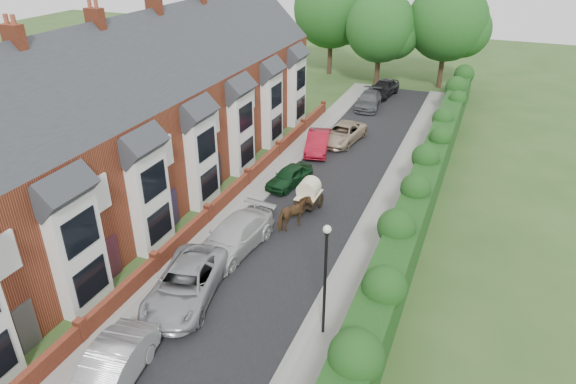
# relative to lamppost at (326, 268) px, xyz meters

# --- Properties ---
(ground) EXTENTS (140.00, 140.00, 0.00)m
(ground) POSITION_rel_lamppost_xyz_m (-3.40, -4.00, -3.30)
(ground) COLOR #2D4C1E
(ground) RESTS_ON ground
(road) EXTENTS (6.00, 58.00, 0.02)m
(road) POSITION_rel_lamppost_xyz_m (-3.90, 7.00, -3.29)
(road) COLOR black
(road) RESTS_ON ground
(pavement_hedge_side) EXTENTS (2.20, 58.00, 0.12)m
(pavement_hedge_side) POSITION_rel_lamppost_xyz_m (0.20, 7.00, -3.24)
(pavement_hedge_side) COLOR gray
(pavement_hedge_side) RESTS_ON ground
(pavement_house_side) EXTENTS (1.70, 58.00, 0.12)m
(pavement_house_side) POSITION_rel_lamppost_xyz_m (-7.75, 7.00, -3.24)
(pavement_house_side) COLOR gray
(pavement_house_side) RESTS_ON ground
(kerb_hedge_side) EXTENTS (0.18, 58.00, 0.13)m
(kerb_hedge_side) POSITION_rel_lamppost_xyz_m (-0.85, 7.00, -3.23)
(kerb_hedge_side) COLOR gray
(kerb_hedge_side) RESTS_ON ground
(kerb_house_side) EXTENTS (0.18, 58.00, 0.13)m
(kerb_house_side) POSITION_rel_lamppost_xyz_m (-6.95, 7.00, -3.23)
(kerb_house_side) COLOR gray
(kerb_house_side) RESTS_ON ground
(hedge) EXTENTS (2.10, 58.00, 2.85)m
(hedge) POSITION_rel_lamppost_xyz_m (2.00, 7.00, -1.70)
(hedge) COLOR black
(hedge) RESTS_ON ground
(terrace_row) EXTENTS (9.05, 40.50, 11.50)m
(terrace_row) POSITION_rel_lamppost_xyz_m (-14.27, 5.98, 1.18)
(terrace_row) COLOR brown
(terrace_row) RESTS_ON ground
(garden_wall_row) EXTENTS (0.35, 40.35, 1.10)m
(garden_wall_row) POSITION_rel_lamppost_xyz_m (-8.75, 6.00, -2.84)
(garden_wall_row) COLOR brown
(garden_wall_row) RESTS_ON ground
(lamppost) EXTENTS (0.32, 0.32, 5.16)m
(lamppost) POSITION_rel_lamppost_xyz_m (0.00, 0.00, 0.00)
(lamppost) COLOR black
(lamppost) RESTS_ON ground
(tree_far_left) EXTENTS (7.14, 6.80, 9.29)m
(tree_far_left) POSITION_rel_lamppost_xyz_m (-6.05, 36.08, 2.41)
(tree_far_left) COLOR #332316
(tree_far_left) RESTS_ON ground
(tree_far_right) EXTENTS (7.98, 7.60, 10.31)m
(tree_far_right) POSITION_rel_lamppost_xyz_m (-0.01, 38.08, 3.02)
(tree_far_right) COLOR #332316
(tree_far_right) RESTS_ON ground
(tree_far_back) EXTENTS (8.40, 8.00, 10.82)m
(tree_far_back) POSITION_rel_lamppost_xyz_m (-11.99, 39.08, 3.32)
(tree_far_back) COLOR #332316
(tree_far_back) RESTS_ON ground
(car_silver_a) EXTENTS (2.33, 4.91, 1.55)m
(car_silver_a) POSITION_rel_lamppost_xyz_m (-6.16, -5.41, -2.52)
(car_silver_a) COLOR #AAA9AE
(car_silver_a) RESTS_ON ground
(car_silver_b) EXTENTS (3.63, 6.01, 1.56)m
(car_silver_b) POSITION_rel_lamppost_xyz_m (-6.33, -0.15, -2.52)
(car_silver_b) COLOR #999BA0
(car_silver_b) RESTS_ON ground
(car_white) EXTENTS (2.80, 5.65, 1.58)m
(car_white) POSITION_rel_lamppost_xyz_m (-6.14, 4.12, -2.51)
(car_white) COLOR #BDBDBD
(car_white) RESTS_ON ground
(car_green) EXTENTS (2.33, 3.98, 1.27)m
(car_green) POSITION_rel_lamppost_xyz_m (-6.26, 11.88, -2.66)
(car_green) COLOR #103517
(car_green) RESTS_ON ground
(car_red) EXTENTS (2.46, 4.62, 1.45)m
(car_red) POSITION_rel_lamppost_xyz_m (-6.40, 17.80, -2.57)
(car_red) COLOR maroon
(car_red) RESTS_ON ground
(car_beige) EXTENTS (3.00, 5.23, 1.37)m
(car_beige) POSITION_rel_lamppost_xyz_m (-5.24, 20.21, -2.61)
(car_beige) COLOR tan
(car_beige) RESTS_ON ground
(car_grey) EXTENTS (2.37, 4.93, 1.38)m
(car_grey) POSITION_rel_lamppost_xyz_m (-5.43, 29.00, -2.61)
(car_grey) COLOR #505357
(car_grey) RESTS_ON ground
(car_black) EXTENTS (2.58, 4.89, 1.59)m
(car_black) POSITION_rel_lamppost_xyz_m (-5.00, 33.02, -2.50)
(car_black) COLOR black
(car_black) RESTS_ON ground
(horse) EXTENTS (1.70, 2.28, 1.76)m
(horse) POSITION_rel_lamppost_xyz_m (-4.06, 7.17, -2.42)
(horse) COLOR #53371E
(horse) RESTS_ON ground
(horse_cart) EXTENTS (1.24, 2.74, 1.98)m
(horse_cart) POSITION_rel_lamppost_xyz_m (-4.06, 9.41, -2.17)
(horse_cart) COLOR black
(horse_cart) RESTS_ON ground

